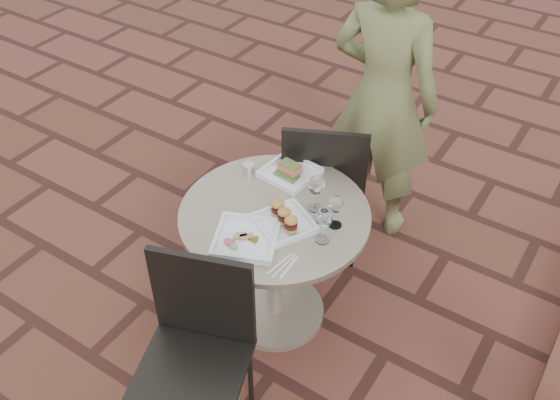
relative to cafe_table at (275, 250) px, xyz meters
The scene contains 14 objects.
ground 0.54m from the cafe_table, 159.18° to the left, with size 60.00×60.00×0.00m, color #592B23.
cafe_table is the anchor object (origin of this frame).
chair_far 0.54m from the cafe_table, 93.48° to the left, with size 0.58×0.58×0.93m.
chair_near 0.67m from the cafe_table, 85.49° to the right, with size 0.56×0.56×0.93m.
diner 1.06m from the cafe_table, 86.08° to the left, with size 0.63×0.41×1.73m, color olive.
plate_salmon 0.39m from the cafe_table, 108.45° to the left, with size 0.27×0.27×0.07m.
plate_sliders 0.30m from the cafe_table, 30.25° to the right, with size 0.32×0.32×0.15m.
plate_tuna 0.35m from the cafe_table, 90.64° to the right, with size 0.36×0.36×0.03m.
wine_glass_right 0.47m from the cafe_table, ahead, with size 0.08×0.08×0.18m.
wine_glass_mid 0.43m from the cafe_table, 41.99° to the left, with size 0.08×0.08×0.19m.
wine_glass_far 0.47m from the cafe_table, 15.39° to the left, with size 0.07×0.07×0.17m.
steel_ramekin 0.43m from the cafe_table, 146.45° to the left, with size 0.06×0.06×0.05m, color silver.
cutlery_set 0.42m from the cafe_table, 49.49° to the right, with size 0.08×0.18×0.00m, color silver, non-canonical shape.
planter_curb 1.49m from the cafe_table, 15.50° to the left, with size 0.12×3.00×0.15m, color brown.
Camera 1 is at (1.42, -1.88, 2.67)m, focal length 40.00 mm.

